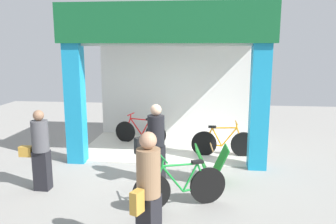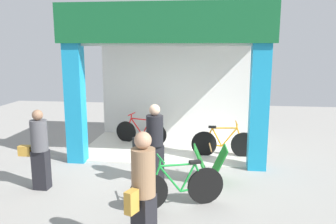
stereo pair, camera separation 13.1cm
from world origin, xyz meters
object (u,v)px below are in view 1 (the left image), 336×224
Objects in this scene: pedestrian_1 at (148,194)px; sandwich_board_sign at (211,164)px; pedestrian_2 at (155,143)px; pedestrian_0 at (40,150)px; bicycle_inside_0 at (223,143)px; bicycle_parked_0 at (181,187)px; bicycle_inside_1 at (140,132)px.

sandwich_board_sign is at bearing 72.58° from pedestrian_1.
pedestrian_1 is 1.06× the size of pedestrian_2.
bicycle_inside_0 is at bearing 33.98° from pedestrian_0.
bicycle_parked_0 is 2.11× the size of sandwich_board_sign.
pedestrian_2 is (-0.61, 1.08, 0.48)m from bicycle_parked_0.
pedestrian_1 is (1.12, -5.40, 0.55)m from bicycle_inside_1.
bicycle_inside_0 is 1.00× the size of pedestrian_2.
bicycle_inside_0 is 4.66m from pedestrian_1.
bicycle_parked_0 is (1.45, -3.89, 0.03)m from bicycle_inside_1.
bicycle_parked_0 is (-0.89, -2.96, 0.01)m from bicycle_inside_0.
sandwich_board_sign is at bearing -52.68° from bicycle_inside_1.
bicycle_inside_1 is 2.98m from pedestrian_2.
bicycle_inside_1 is at bearing 101.74° from pedestrian_1.
pedestrian_2 is at bearing -128.65° from bicycle_inside_0.
bicycle_parked_0 is at bearing 77.94° from pedestrian_1.
bicycle_parked_0 is 0.97× the size of pedestrian_2.
sandwich_board_sign is 0.44× the size of pedestrian_1.
pedestrian_1 reaches higher than bicycle_inside_1.
bicycle_parked_0 is at bearing -60.36° from pedestrian_2.
bicycle_inside_1 is 0.89× the size of pedestrian_1.
pedestrian_0 is 3.17m from pedestrian_1.
pedestrian_2 reaches higher than pedestrian_0.
pedestrian_0 reaches higher than sandwich_board_sign.
sandwich_board_sign is at bearing 9.34° from pedestrian_2.
bicycle_parked_0 is at bearing -106.70° from bicycle_inside_0.
bicycle_inside_0 is at bearing 73.30° from bicycle_parked_0.
pedestrian_0 is (-3.68, -2.48, 0.45)m from bicycle_inside_0.
sandwich_board_sign is (-0.34, -1.69, 0.01)m from bicycle_inside_0.
bicycle_inside_0 is 4.46m from pedestrian_0.
bicycle_inside_0 is 2.51m from bicycle_inside_1.
bicycle_inside_1 is 3.29m from sandwich_board_sign.
bicycle_parked_0 is 2.87m from pedestrian_0.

